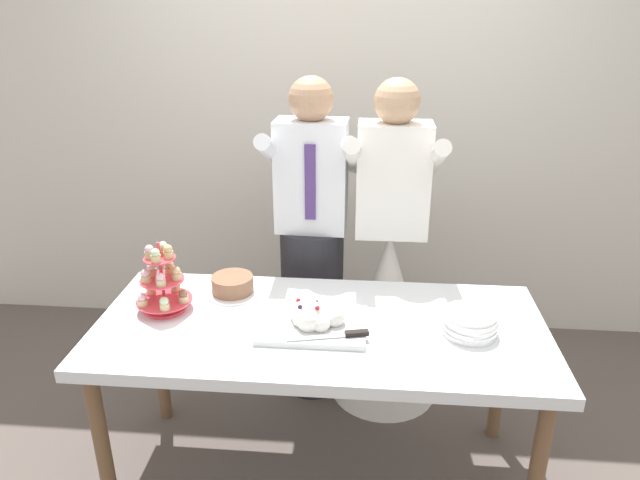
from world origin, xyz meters
TOP-DOWN VIEW (x-y plane):
  - ground_plane at (0.00, 0.00)m, footprint 8.00×8.00m
  - rear_wall at (0.00, 1.41)m, footprint 5.20×0.10m
  - dessert_table at (0.00, 0.00)m, footprint 1.80×0.80m
  - cupcake_stand at (-0.66, 0.06)m, footprint 0.23×0.23m
  - main_cake_tray at (-0.02, -0.03)m, footprint 0.43×0.31m
  - plate_stack at (0.58, -0.02)m, footprint 0.21×0.21m
  - round_cake at (-0.41, 0.22)m, footprint 0.24×0.24m
  - person_groom at (-0.10, 0.66)m, footprint 0.48×0.50m
  - person_bride at (0.29, 0.63)m, footprint 0.56×0.56m

SIDE VIEW (x-z plane):
  - ground_plane at x=0.00m, z-range 0.00..0.00m
  - person_bride at x=0.29m, z-range -0.25..1.41m
  - dessert_table at x=0.00m, z-range 0.31..1.09m
  - person_groom at x=-0.10m, z-range -0.08..1.58m
  - round_cake at x=-0.41m, z-range 0.77..0.85m
  - main_cake_tray at x=-0.02m, z-range 0.75..0.88m
  - plate_stack at x=0.58m, z-range 0.78..0.86m
  - cupcake_stand at x=-0.66m, z-range 0.75..1.05m
  - rear_wall at x=0.00m, z-range 0.00..2.90m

